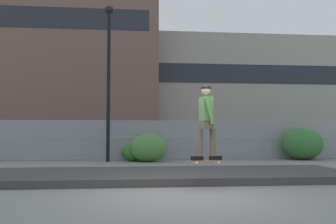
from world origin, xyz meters
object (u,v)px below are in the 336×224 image
skater (206,118)px  shrub_left (133,152)px  shrub_center (149,148)px  street_lamp (109,64)px  skateboard (206,161)px  shrub_right (303,144)px  parked_car_near (58,141)px

skater → shrub_left: (-1.63, 8.19, -1.20)m
shrub_left → shrub_center: size_ratio=0.68×
shrub_left → street_lamp: bearing=-167.0°
skateboard → shrub_center: size_ratio=0.51×
skateboard → skater: bearing=0.0°
shrub_center → shrub_right: size_ratio=0.83×
parked_car_near → skater: bearing=-64.4°
skater → street_lamp: bearing=109.0°
skateboard → parked_car_near: parked_car_near is taller
skater → parked_car_near: 13.21m
skater → shrub_left: skater is taller
shrub_right → shrub_center: bearing=-176.6°
skateboard → shrub_left: bearing=101.2°
street_lamp → parked_car_near: (-2.95, 3.96, -3.49)m
parked_car_near → shrub_right: size_ratio=2.36×
parked_car_near → shrub_center: (4.73, -4.13, -0.22)m
shrub_left → shrub_right: (7.96, 0.01, 0.33)m
street_lamp → shrub_left: size_ratio=6.44×
shrub_center → shrub_right: shrub_right is taller
shrub_right → parked_car_near: bearing=162.9°
street_lamp → shrub_right: bearing=1.7°
skateboard → street_lamp: bearing=109.0°
street_lamp → shrub_center: bearing=-5.6°
skateboard → shrub_right: (6.33, 8.20, 0.09)m
skateboard → shrub_right: shrub_right is taller
parked_car_near → shrub_left: parked_car_near is taller
shrub_center → shrub_right: (7.29, 0.44, 0.13)m
skater → parked_car_near: (-5.69, 11.89, -0.78)m
parked_car_near → shrub_left: 5.51m
parked_car_near → street_lamp: bearing=-53.3°
parked_car_near → shrub_right: bearing=-17.1°
skateboard → street_lamp: 9.16m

